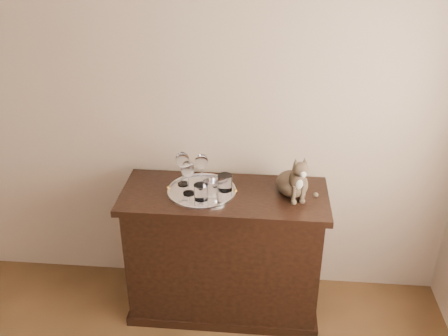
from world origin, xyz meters
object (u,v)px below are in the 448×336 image
at_px(wine_glass_a, 183,168).
at_px(tumbler_c, 225,183).
at_px(sideboard, 224,253).
at_px(wine_glass_c, 188,178).
at_px(tray, 202,191).
at_px(tumbler_a, 210,188).
at_px(tumbler_b, 201,192).
at_px(cat, 293,173).
at_px(wine_glass_b, 202,170).

distance_m(wine_glass_a, tumbler_c, 0.26).
height_order(sideboard, wine_glass_c, wine_glass_c).
xyz_separation_m(wine_glass_c, tumbler_c, (0.20, 0.06, -0.06)).
bearing_deg(tray, tumbler_a, -39.01).
bearing_deg(wine_glass_c, tumbler_b, -34.75).
height_order(wine_glass_a, cat, cat).
xyz_separation_m(wine_glass_c, cat, (0.59, 0.06, 0.03)).
xyz_separation_m(tumbler_a, tumbler_b, (-0.05, -0.04, -0.00)).
bearing_deg(wine_glass_b, tumbler_a, -61.37).
bearing_deg(sideboard, tray, 178.86).
relative_size(wine_glass_a, wine_glass_b, 1.05).
height_order(wine_glass_a, tumbler_c, wine_glass_a).
bearing_deg(wine_glass_a, tray, -30.27).
distance_m(wine_glass_b, wine_glass_c, 0.13).
relative_size(wine_glass_b, tumbler_c, 2.10).
xyz_separation_m(sideboard, wine_glass_c, (-0.20, -0.03, 0.54)).
height_order(sideboard, tray, tray).
relative_size(tray, cat, 1.45).
bearing_deg(cat, tray, 164.25).
bearing_deg(tumbler_a, tray, 140.99).
xyz_separation_m(wine_glass_b, tumbler_c, (0.14, -0.05, -0.05)).
height_order(wine_glass_b, wine_glass_c, wine_glass_c).
bearing_deg(wine_glass_c, wine_glass_b, 60.24).
bearing_deg(wine_glass_b, tumbler_c, -19.06).
xyz_separation_m(wine_glass_a, tumbler_c, (0.25, -0.05, -0.06)).
bearing_deg(tumbler_c, tumbler_a, -137.49).
relative_size(tray, tumbler_a, 4.29).
bearing_deg(wine_glass_b, cat, -5.26).
bearing_deg(wine_glass_b, sideboard, -28.51).
distance_m(wine_glass_a, wine_glass_b, 0.11).
relative_size(wine_glass_a, tumbler_b, 2.31).
height_order(tray, wine_glass_a, wine_glass_a).
bearing_deg(tumbler_b, tumbler_a, 42.86).
bearing_deg(tumbler_a, sideboard, 29.84).
bearing_deg(cat, tumbler_b, 174.27).
bearing_deg(tumbler_b, sideboard, 35.46).
distance_m(tray, wine_glass_a, 0.18).
height_order(wine_glass_b, cat, cat).
relative_size(sideboard, tumbler_a, 12.88).
bearing_deg(tumbler_c, wine_glass_b, 160.94).
xyz_separation_m(sideboard, tumbler_b, (-0.12, -0.09, 0.48)).
relative_size(wine_glass_c, tumbler_b, 2.28).
relative_size(tray, tumbler_b, 4.41).
xyz_separation_m(tray, wine_glass_c, (-0.07, -0.04, 0.11)).
distance_m(wine_glass_a, tumbler_b, 0.21).
distance_m(tray, tumbler_c, 0.14).
bearing_deg(sideboard, wine_glass_a, 163.92).
xyz_separation_m(tray, cat, (0.52, 0.03, 0.13)).
xyz_separation_m(wine_glass_c, tumbler_a, (0.13, -0.01, -0.06)).
bearing_deg(tumbler_b, wine_glass_b, 95.85).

